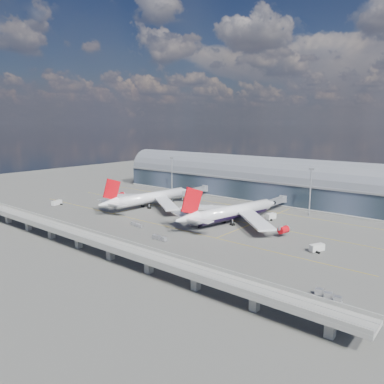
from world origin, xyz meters
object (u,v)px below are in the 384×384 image
Objects in this scene: cargo_train_1 at (136,225)px; airliner_right at (231,212)px; service_truck_3 at (317,248)px; service_truck_5 at (211,209)px; floodlight_mast_left at (172,174)px; floodlight_mast_right at (310,191)px; airliner_left at (148,198)px; service_truck_1 at (118,205)px; service_truck_2 at (197,224)px; service_truck_4 at (271,217)px; service_truck_0 at (57,203)px; cargo_train_0 at (159,238)px; cargo_train_2 at (328,296)px.

airliner_right is at bearing -54.15° from cargo_train_1.
service_truck_3 is 1.01× the size of service_truck_5.
floodlight_mast_left and floodlight_mast_right have the same top height.
airliner_left is 13.18× the size of service_truck_1.
service_truck_4 is (21.66, 33.85, 0.33)m from service_truck_2.
service_truck_0 is 1.15× the size of service_truck_3.
service_truck_1 is at bearing -154.91° from service_truck_3.
floodlight_mast_left is 3.45× the size of service_truck_0.
airliner_right reaches higher than service_truck_0.
service_truck_1 is 68.56m from cargo_train_0.
cargo_train_0 is (62.12, -29.02, -0.51)m from service_truck_1.
floodlight_mast_right is 47.43m from airliner_right.
cargo_train_1 is (38.37, -20.44, -0.65)m from service_truck_1.
cargo_train_2 is at bearing -16.73° from airliner_left.
cargo_train_2 is (17.63, -37.12, -0.50)m from service_truck_3.
floodlight_mast_left reaches higher than service_truck_0.
service_truck_2 is at bearing -6.77° from service_truck_0.
floodlight_mast_right reaches higher than service_truck_2.
floodlight_mast_left is 91.72m from service_truck_4.
service_truck_4 is at bearing 163.74° from service_truck_3.
service_truck_0 is (-104.58, -32.31, -4.06)m from airliner_right.
service_truck_0 reaches higher than cargo_train_2.
floodlight_mast_left is at bearing 43.44° from cargo_train_2.
service_truck_3 reaches higher than cargo_train_1.
floodlight_mast_right is at bearing -51.95° from service_truck_1.
cargo_train_1 is (-44.15, -52.58, -0.88)m from service_truck_4.
service_truck_2 is 1.11× the size of service_truck_5.
service_truck_2 is (94.84, 17.54, -0.22)m from service_truck_0.
airliner_right is 27.12m from service_truck_5.
service_truck_3 is 49.26m from service_truck_4.
service_truck_5 reaches higher than service_truck_0.
service_truck_4 is 64.48m from cargo_train_0.
service_truck_4 is at bearing 69.88° from airliner_right.
service_truck_3 is at bearing 11.38° from cargo_train_2.
service_truck_4 reaches higher than service_truck_3.
airliner_left reaches higher than service_truck_4.
service_truck_3 is at bearing -10.30° from service_truck_0.
service_truck_4 is 0.94× the size of service_truck_5.
airliner_left reaches higher than cargo_train_2.
cargo_train_1 is at bearing 71.38° from cargo_train_0.
airliner_right is 83.68m from cargo_train_2.
service_truck_3 is 83.37m from cargo_train_1.
floodlight_mast_right is 3.62× the size of service_truck_2.
service_truck_4 is at bearing 23.92° from cargo_train_2.
service_truck_3 is at bearing -61.99° from service_truck_5.
airliner_left is at bearing 54.26° from cargo_train_2.
cargo_train_2 is at bearing -32.54° from floodlight_mast_left.
service_truck_1 is at bearing -157.64° from airliner_right.
floodlight_mast_left is 60.99m from service_truck_5.
cargo_train_1 is at bearing -122.01° from airliner_right.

